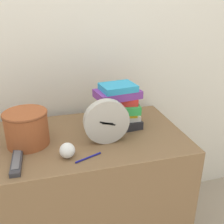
{
  "coord_description": "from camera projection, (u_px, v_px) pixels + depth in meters",
  "views": [
    {
      "loc": [
        -0.08,
        -0.86,
        1.38
      ],
      "look_at": [
        0.23,
        0.29,
        0.87
      ],
      "focal_mm": 42.0,
      "sensor_mm": 36.0,
      "label": 1
    }
  ],
  "objects": [
    {
      "name": "desk_clock",
      "position": [
        107.0,
        122.0,
        1.22
      ],
      "size": [
        0.22,
        0.05,
        0.22
      ],
      "color": "#B7B2A8",
      "rests_on": "desk"
    },
    {
      "name": "pen",
      "position": [
        88.0,
        158.0,
        1.13
      ],
      "size": [
        0.12,
        0.05,
        0.01
      ],
      "color": "navy",
      "rests_on": "desk"
    },
    {
      "name": "crumpled_paper_ball",
      "position": [
        67.0,
        150.0,
        1.13
      ],
      "size": [
        0.07,
        0.07,
        0.07
      ],
      "color": "white",
      "rests_on": "desk"
    },
    {
      "name": "desk",
      "position": [
        71.0,
        198.0,
        1.44
      ],
      "size": [
        1.18,
        0.59,
        0.75
      ],
      "color": "brown",
      "rests_on": "ground_plane"
    },
    {
      "name": "book_stack",
      "position": [
        117.0,
        107.0,
        1.37
      ],
      "size": [
        0.25,
        0.21,
        0.24
      ],
      "color": "#232328",
      "rests_on": "desk"
    },
    {
      "name": "tv_remote",
      "position": [
        17.0,
        161.0,
        1.09
      ],
      "size": [
        0.05,
        0.2,
        0.02
      ],
      "color": "#333338",
      "rests_on": "desk"
    },
    {
      "name": "basket",
      "position": [
        27.0,
        127.0,
        1.21
      ],
      "size": [
        0.2,
        0.2,
        0.16
      ],
      "color": "#994C28",
      "rests_on": "desk"
    },
    {
      "name": "wall_back",
      "position": [
        54.0,
        35.0,
        1.44
      ],
      "size": [
        6.0,
        0.04,
        2.4
      ],
      "color": "silver",
      "rests_on": "ground_plane"
    }
  ]
}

